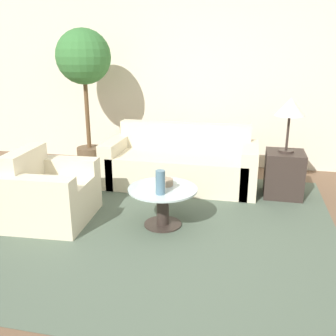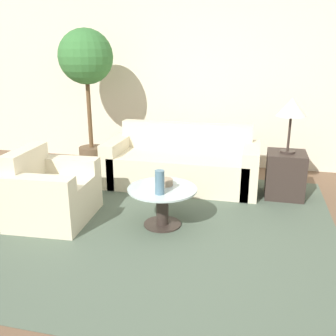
{
  "view_description": "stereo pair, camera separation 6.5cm",
  "coord_description": "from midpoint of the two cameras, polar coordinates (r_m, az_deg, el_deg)",
  "views": [
    {
      "loc": [
        0.73,
        -2.75,
        1.75
      ],
      "look_at": [
        -0.09,
        0.96,
        0.55
      ],
      "focal_mm": 40.0,
      "sensor_mm": 36.0,
      "label": 1
    },
    {
      "loc": [
        0.79,
        -2.73,
        1.75
      ],
      "look_at": [
        -0.09,
        0.96,
        0.55
      ],
      "focal_mm": 40.0,
      "sensor_mm": 36.0,
      "label": 2
    }
  ],
  "objects": [
    {
      "name": "table_lamp",
      "position": [
        4.65,
        17.74,
        8.63
      ],
      "size": [
        0.35,
        0.35,
        0.65
      ],
      "color": "#332823",
      "rests_on": "side_table"
    },
    {
      "name": "rug",
      "position": [
        3.96,
        -1.27,
        -8.63
      ],
      "size": [
        3.52,
        3.4,
        0.01
      ],
      "color": "#4C5B4C",
      "rests_on": "ground_plane"
    },
    {
      "name": "bowl",
      "position": [
        3.87,
        -0.91,
        -2.16
      ],
      "size": [
        0.16,
        0.16,
        0.06
      ],
      "color": "gray",
      "rests_on": "coffee_table"
    },
    {
      "name": "potted_plant",
      "position": [
        5.54,
        -12.98,
        14.59
      ],
      "size": [
        0.76,
        0.76,
        2.04
      ],
      "color": "brown",
      "rests_on": "ground_plane"
    },
    {
      "name": "wall_back",
      "position": [
        5.84,
        5.08,
        13.07
      ],
      "size": [
        10.0,
        0.06,
        2.6
      ],
      "color": "beige",
      "rests_on": "ground_plane"
    },
    {
      "name": "armchair",
      "position": [
        4.19,
        -18.16,
        -3.97
      ],
      "size": [
        0.81,
        0.93,
        0.77
      ],
      "rotation": [
        0.0,
        0.0,
        1.63
      ],
      "color": "beige",
      "rests_on": "ground_plane"
    },
    {
      "name": "ground_plane",
      "position": [
        3.34,
        -2.69,
        -14.09
      ],
      "size": [
        14.0,
        14.0,
        0.0
      ],
      "primitive_type": "plane",
      "color": "brown"
    },
    {
      "name": "vase",
      "position": [
        3.61,
        -1.68,
        -2.19
      ],
      "size": [
        0.09,
        0.09,
        0.24
      ],
      "color": "slate",
      "rests_on": "coffee_table"
    },
    {
      "name": "coffee_table",
      "position": [
        3.85,
        -1.29,
        -5.11
      ],
      "size": [
        0.71,
        0.71,
        0.41
      ],
      "color": "#332823",
      "rests_on": "ground_plane"
    },
    {
      "name": "side_table",
      "position": [
        4.84,
        16.85,
        -0.89
      ],
      "size": [
        0.46,
        0.46,
        0.57
      ],
      "color": "#332823",
      "rests_on": "ground_plane"
    },
    {
      "name": "sofa_main",
      "position": [
        5.03,
        1.63,
        0.5
      ],
      "size": [
        2.0,
        0.82,
        0.8
      ],
      "color": "beige",
      "rests_on": "ground_plane"
    }
  ]
}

